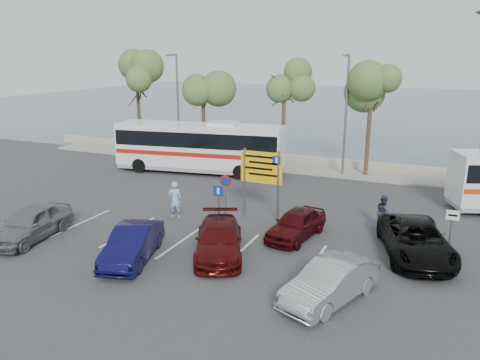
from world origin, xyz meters
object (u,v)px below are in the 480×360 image
at_px(street_lamp_right, 346,109).
at_px(pedestrian_far, 383,212).
at_px(car_blue, 132,244).
at_px(suv_black, 416,240).
at_px(car_maroon, 219,240).
at_px(street_lamp_left, 177,101).
at_px(car_silver_a, 30,223).
at_px(car_silver_b, 330,282).
at_px(coach_bus_left, 199,149).
at_px(direction_sign, 261,173).
at_px(pedestrian_near, 175,200).
at_px(car_red, 296,224).

bearing_deg(street_lamp_right, pedestrian_far, -67.19).
relative_size(car_blue, pedestrian_far, 2.54).
xyz_separation_m(car_blue, suv_black, (10.53, 5.00, 0.04)).
distance_m(car_maroon, pedestrian_far, 8.35).
bearing_deg(car_blue, street_lamp_left, 98.34).
xyz_separation_m(car_silver_a, car_silver_b, (13.73, 0.00, -0.06)).
xyz_separation_m(coach_bus_left, car_maroon, (7.50, -12.13, -1.02)).
height_order(direction_sign, car_silver_a, direction_sign).
distance_m(car_maroon, car_silver_b, 5.46).
height_order(car_maroon, suv_black, suv_black).
distance_m(street_lamp_left, pedestrian_near, 14.29).
relative_size(street_lamp_right, car_blue, 1.89).
distance_m(coach_bus_left, pedestrian_near, 9.60).
bearing_deg(car_red, suv_black, 9.27).
xyz_separation_m(street_lamp_left, car_blue, (8.00, -17.02, -3.90)).
bearing_deg(car_silver_b, car_silver_a, -158.73).
relative_size(car_silver_a, car_maroon, 0.94).
distance_m(car_red, pedestrian_far, 4.46).
distance_m(direction_sign, car_silver_b, 8.61).
bearing_deg(car_maroon, street_lamp_right, 57.90).
height_order(street_lamp_left, suv_black, street_lamp_left).
bearing_deg(car_silver_a, street_lamp_left, 90.33).
distance_m(car_blue, pedestrian_far, 11.81).
distance_m(car_silver_a, suv_black, 16.89).
xyz_separation_m(car_blue, car_silver_b, (8.13, 0.00, -0.01)).
bearing_deg(coach_bus_left, car_silver_a, -94.49).
bearing_deg(street_lamp_left, car_red, -41.89).
relative_size(car_red, pedestrian_far, 2.34).
distance_m(street_lamp_left, direction_sign, 15.24).
height_order(street_lamp_right, car_silver_a, street_lamp_right).
distance_m(coach_bus_left, suv_black, 17.55).
bearing_deg(suv_black, car_maroon, -174.02).
bearing_deg(pedestrian_far, car_silver_a, 97.05).
bearing_deg(car_maroon, pedestrian_near, 117.20).
height_order(suv_black, pedestrian_far, pedestrian_far).
height_order(car_red, pedestrian_near, pedestrian_near).
bearing_deg(car_silver_a, car_maroon, 4.56).
relative_size(coach_bus_left, car_silver_a, 2.72).
bearing_deg(coach_bus_left, car_maroon, -58.27).
bearing_deg(car_silver_b, direction_sign, 148.72).
xyz_separation_m(suv_black, pedestrian_far, (-1.65, 2.79, 0.10)).
relative_size(car_blue, suv_black, 0.80).
bearing_deg(car_silver_b, street_lamp_right, 121.70).
xyz_separation_m(car_maroon, pedestrian_near, (-4.06, 3.20, 0.29)).
distance_m(coach_bus_left, pedestrian_far, 14.78).
bearing_deg(car_maroon, car_red, 27.95).
distance_m(coach_bus_left, car_silver_b, 18.89).
bearing_deg(pedestrian_far, direction_sign, 79.29).
distance_m(street_lamp_left, car_red, 18.43).
xyz_separation_m(car_red, pedestrian_far, (3.48, 2.79, 0.17)).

